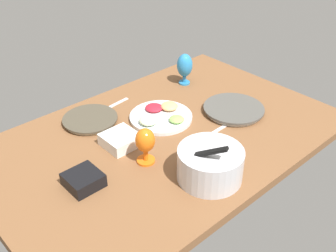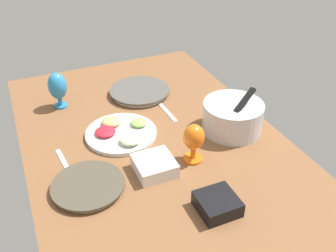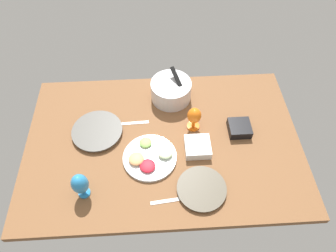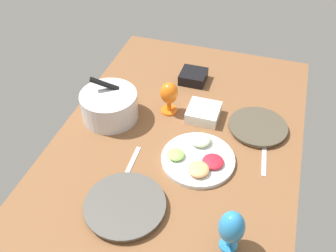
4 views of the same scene
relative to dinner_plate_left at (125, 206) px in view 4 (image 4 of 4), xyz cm
name	(u,v)px [view 4 (image 4 of 4)]	position (x,y,z in cm)	size (l,w,h in cm)	color
ground_plane	(177,145)	(38.76, -8.10, -3.42)	(160.00, 104.00, 4.00)	brown
dinner_plate_left	(125,206)	(0.00, 0.00, 0.00)	(29.94, 29.94, 2.73)	silver
dinner_plate_right	(258,127)	(57.29, -40.23, -0.23)	(26.06, 26.06, 2.28)	beige
mixing_bowl	(109,105)	(45.53, 25.73, 5.57)	(25.60, 25.60, 19.30)	silver
fruit_platter	(198,158)	(30.71, -19.60, 0.20)	(30.17, 30.17, 5.00)	silver
hurricane_glass_blue	(231,228)	(-3.69, -38.61, 9.08)	(8.62, 8.62, 17.51)	#297DBB
hurricane_glass_orange	(169,95)	(57.37, 1.16, 8.38)	(8.22, 8.22, 15.89)	orange
square_bowl_white	(203,112)	(58.01, -15.16, 1.56)	(14.34, 14.34, 5.35)	white
square_bowl_black	(193,76)	(84.35, -3.45, 1.55)	(12.89, 12.89, 5.33)	black
fork_by_left_plate	(132,162)	(21.55, 5.91, -1.12)	(18.00, 1.80, 0.60)	silver
fork_by_right_plate	(264,159)	(39.42, -45.37, -1.12)	(18.00, 1.80, 0.60)	silver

